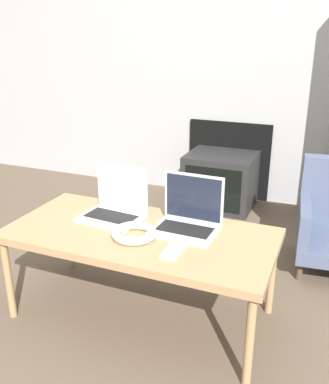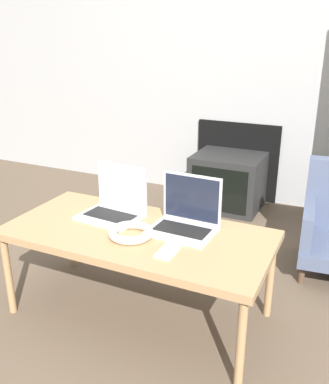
{
  "view_description": "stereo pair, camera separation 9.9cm",
  "coord_description": "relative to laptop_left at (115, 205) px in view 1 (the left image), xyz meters",
  "views": [
    {
      "loc": [
        0.8,
        -1.23,
        1.33
      ],
      "look_at": [
        0.0,
        0.69,
        0.55
      ],
      "focal_mm": 40.0,
      "sensor_mm": 36.0,
      "label": 1
    },
    {
      "loc": [
        0.89,
        -1.19,
        1.33
      ],
      "look_at": [
        0.0,
        0.69,
        0.55
      ],
      "focal_mm": 40.0,
      "sensor_mm": 36.0,
      "label": 2
    }
  ],
  "objects": [
    {
      "name": "headphones",
      "position": [
        0.19,
        -0.18,
        -0.04
      ],
      "size": [
        0.21,
        0.21,
        0.04
      ],
      "color": "beige",
      "rests_on": "table"
    },
    {
      "name": "phone",
      "position": [
        0.41,
        -0.24,
        -0.05
      ],
      "size": [
        0.07,
        0.14,
        0.01
      ],
      "color": "silver",
      "rests_on": "table"
    },
    {
      "name": "tv",
      "position": [
        0.16,
        1.43,
        -0.3
      ],
      "size": [
        0.53,
        0.46,
        0.43
      ],
      "color": "black",
      "rests_on": "ground_plane"
    },
    {
      "name": "wall_back",
      "position": [
        0.19,
        1.71,
        0.77
      ],
      "size": [
        7.0,
        0.08,
        2.6
      ],
      "color": "#999999",
      "rests_on": "ground_plane"
    },
    {
      "name": "ground_plane",
      "position": [
        0.19,
        -0.51,
        -0.51
      ],
      "size": [
        14.0,
        14.0,
        0.0
      ],
      "primitive_type": "plane",
      "color": "brown"
    },
    {
      "name": "laptop_left",
      "position": [
        0.0,
        0.0,
        0.0
      ],
      "size": [
        0.32,
        0.25,
        0.25
      ],
      "rotation": [
        0.0,
        0.0,
        -0.09
      ],
      "color": "#B2B2B7",
      "rests_on": "table"
    },
    {
      "name": "table",
      "position": [
        0.19,
        -0.12,
        -0.09
      ],
      "size": [
        1.25,
        0.6,
        0.46
      ],
      "color": "#9E7A51",
      "rests_on": "ground_plane"
    },
    {
      "name": "laptop_right",
      "position": [
        0.39,
        0.0,
        0.0
      ],
      "size": [
        0.3,
        0.24,
        0.25
      ],
      "rotation": [
        0.0,
        0.0,
        -0.03
      ],
      "color": "#B2B2B7",
      "rests_on": "table"
    }
  ]
}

